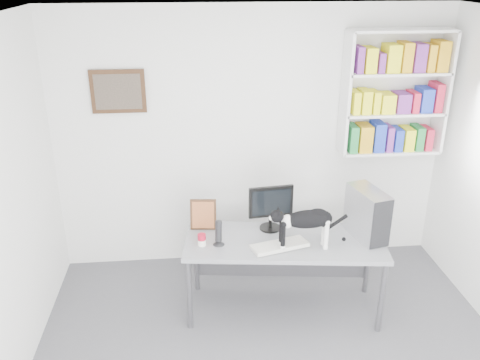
# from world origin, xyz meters

# --- Properties ---
(room) EXTENTS (4.01, 4.01, 2.70)m
(room) POSITION_xyz_m (0.00, 0.00, 1.35)
(room) COLOR #4F4F54
(room) RESTS_ON ground
(bookshelf) EXTENTS (1.03, 0.28, 1.24)m
(bookshelf) POSITION_xyz_m (1.40, 1.85, 1.85)
(bookshelf) COLOR white
(bookshelf) RESTS_ON room
(wall_art) EXTENTS (0.52, 0.04, 0.42)m
(wall_art) POSITION_xyz_m (-1.30, 1.97, 1.90)
(wall_art) COLOR #422915
(wall_art) RESTS_ON room
(desk) EXTENTS (1.85, 0.91, 0.74)m
(desk) POSITION_xyz_m (0.18, 1.00, 0.37)
(desk) COLOR gray
(desk) RESTS_ON room
(monitor) EXTENTS (0.43, 0.25, 0.44)m
(monitor) POSITION_xyz_m (0.08, 1.22, 0.96)
(monitor) COLOR black
(monitor) RESTS_ON desk
(keyboard) EXTENTS (0.53, 0.32, 0.04)m
(keyboard) POSITION_xyz_m (0.11, 0.88, 0.76)
(keyboard) COLOR beige
(keyboard) RESTS_ON desk
(pc_tower) EXTENTS (0.30, 0.49, 0.46)m
(pc_tower) POSITION_xyz_m (0.92, 1.00, 0.97)
(pc_tower) COLOR silver
(pc_tower) RESTS_ON desk
(speaker) EXTENTS (0.13, 0.13, 0.24)m
(speaker) POSITION_xyz_m (-0.41, 0.98, 0.86)
(speaker) COLOR black
(speaker) RESTS_ON desk
(leaning_print) EXTENTS (0.25, 0.12, 0.30)m
(leaning_print) POSITION_xyz_m (-0.54, 1.29, 0.89)
(leaning_print) COLOR #422915
(leaning_print) RESTS_ON desk
(soup_can) EXTENTS (0.08, 0.08, 0.11)m
(soup_can) POSITION_xyz_m (-0.56, 0.98, 0.79)
(soup_can) COLOR #B10F28
(soup_can) RESTS_ON desk
(cat) EXTENTS (0.62, 0.18, 0.38)m
(cat) POSITION_xyz_m (0.33, 0.84, 0.93)
(cat) COLOR black
(cat) RESTS_ON desk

